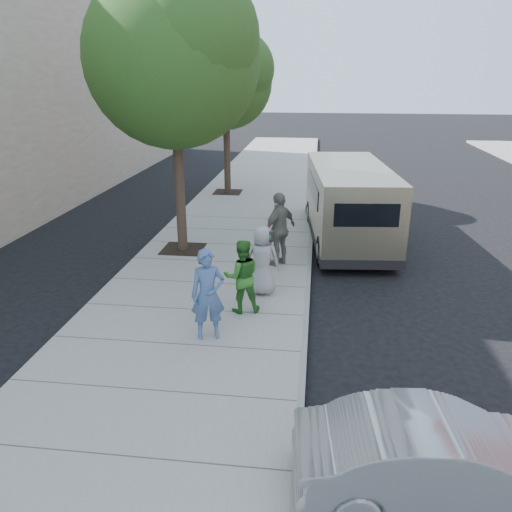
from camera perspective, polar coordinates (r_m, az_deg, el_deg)
name	(u,v)px	position (r m, az deg, el deg)	size (l,w,h in m)	color
ground	(249,290)	(12.34, -0.80, -3.93)	(120.00, 120.00, 0.00)	black
sidewalk	(209,285)	(12.48, -5.36, -3.38)	(5.00, 60.00, 0.15)	gray
curb_face	(308,290)	(12.21, 5.93, -3.93)	(0.12, 60.00, 0.16)	gray
tree_near	(174,52)	(14.10, -9.32, 21.98)	(4.62, 4.60, 7.53)	black
tree_far	(227,77)	(21.50, -3.37, 19.70)	(3.92, 3.80, 6.49)	black
parking_meter	(266,248)	(11.43, 1.20, 0.87)	(0.33, 0.21, 1.54)	gray
van	(348,202)	(15.87, 10.46, 6.09)	(2.72, 6.64, 2.40)	#C2B58B
sedan	(441,460)	(6.96, 20.38, -20.97)	(1.25, 3.60, 1.19)	#9FA3A6
person_officer	(208,295)	(9.61, -5.51, -4.42)	(0.66, 0.43, 1.81)	#476597
person_green_shirt	(242,276)	(10.65, -1.63, -2.33)	(0.79, 0.62, 1.63)	#317927
person_gray_shirt	(262,260)	(11.52, 0.70, -0.50)	(0.81, 0.52, 1.65)	#969799
person_striped_polo	(280,229)	(13.28, 2.72, 3.09)	(1.16, 0.48, 1.99)	slate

